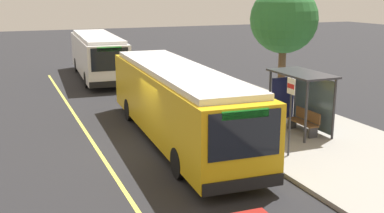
# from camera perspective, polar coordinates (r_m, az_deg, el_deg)

# --- Properties ---
(ground_plane) EXTENTS (120.00, 120.00, 0.00)m
(ground_plane) POSITION_cam_1_polar(r_m,az_deg,el_deg) (18.11, -4.25, -4.88)
(ground_plane) COLOR #232326
(sidewalk_curb) EXTENTS (44.00, 6.40, 0.15)m
(sidewalk_curb) POSITION_cam_1_polar(r_m,az_deg,el_deg) (20.65, 11.79, -2.57)
(sidewalk_curb) COLOR gray
(sidewalk_curb) RESTS_ON ground_plane
(lane_stripe_center) EXTENTS (36.00, 0.14, 0.01)m
(lane_stripe_center) POSITION_cam_1_polar(r_m,az_deg,el_deg) (17.60, -11.10, -5.66)
(lane_stripe_center) COLOR #E0D64C
(lane_stripe_center) RESTS_ON ground_plane
(transit_bus_main) EXTENTS (12.24, 3.12, 2.95)m
(transit_bus_main) POSITION_cam_1_polar(r_m,az_deg,el_deg) (18.40, -1.80, 0.69)
(transit_bus_main) COLOR gold
(transit_bus_main) RESTS_ON ground_plane
(transit_bus_second) EXTENTS (10.83, 3.22, 2.95)m
(transit_bus_second) POSITION_cam_1_polar(r_m,az_deg,el_deg) (32.89, -11.39, 6.22)
(transit_bus_second) COLOR white
(transit_bus_second) RESTS_ON ground_plane
(bus_shelter) EXTENTS (2.90, 1.60, 2.48)m
(bus_shelter) POSITION_cam_1_polar(r_m,az_deg,el_deg) (19.75, 13.20, 2.12)
(bus_shelter) COLOR #333338
(bus_shelter) RESTS_ON sidewalk_curb
(waiting_bench) EXTENTS (1.60, 0.48, 0.95)m
(waiting_bench) POSITION_cam_1_polar(r_m,az_deg,el_deg) (19.70, 13.49, -1.77)
(waiting_bench) COLOR brown
(waiting_bench) RESTS_ON sidewalk_curb
(route_sign_post) EXTENTS (0.44, 0.08, 2.80)m
(route_sign_post) POSITION_cam_1_polar(r_m,az_deg,el_deg) (16.51, 11.89, 0.08)
(route_sign_post) COLOR #333338
(route_sign_post) RESTS_ON sidewalk_curb
(pedestrian_commuter) EXTENTS (0.24, 0.40, 1.69)m
(pedestrian_commuter) POSITION_cam_1_polar(r_m,az_deg,el_deg) (19.47, 6.29, -0.17)
(pedestrian_commuter) COLOR #282D47
(pedestrian_commuter) RESTS_ON sidewalk_curb
(street_tree_near_shelter) EXTENTS (3.22, 3.22, 5.98)m
(street_tree_near_shelter) POSITION_cam_1_polar(r_m,az_deg,el_deg) (22.96, 11.12, 10.29)
(street_tree_near_shelter) COLOR brown
(street_tree_near_shelter) RESTS_ON sidewalk_curb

